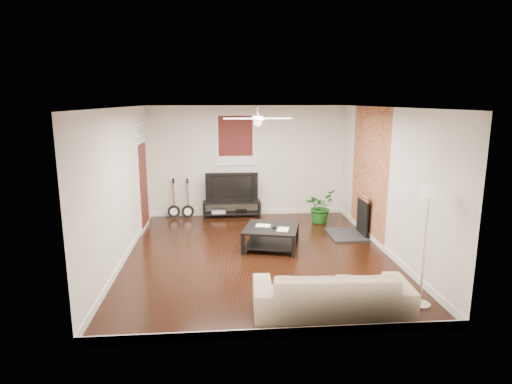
{
  "coord_description": "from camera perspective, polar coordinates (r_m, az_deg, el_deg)",
  "views": [
    {
      "loc": [
        -0.7,
        -7.87,
        2.92
      ],
      "look_at": [
        0.0,
        0.4,
        1.15
      ],
      "focal_mm": 30.17,
      "sensor_mm": 36.0,
      "label": 1
    }
  ],
  "objects": [
    {
      "name": "door_left",
      "position": [
        10.07,
        -14.84,
        2.09
      ],
      "size": [
        0.08,
        1.0,
        2.5
      ],
      "primitive_type": "cube",
      "color": "white",
      "rests_on": "wall_left"
    },
    {
      "name": "tv_stand",
      "position": [
        11.0,
        -3.22,
        -2.27
      ],
      "size": [
        1.46,
        0.39,
        0.41
      ],
      "primitive_type": "cube",
      "color": "black",
      "rests_on": "floor"
    },
    {
      "name": "sofa",
      "position": [
        6.23,
        9.98,
        -12.86
      ],
      "size": [
        2.21,
        0.96,
        0.64
      ],
      "primitive_type": "imported",
      "rotation": [
        0.0,
        0.0,
        3.09
      ],
      "color": "tan",
      "rests_on": "floor"
    },
    {
      "name": "room",
      "position": [
        8.05,
        0.24,
        1.15
      ],
      "size": [
        5.01,
        6.01,
        2.81
      ],
      "color": "black",
      "rests_on": "ground"
    },
    {
      "name": "brick_accent",
      "position": [
        9.55,
        14.75,
        2.48
      ],
      "size": [
        0.02,
        2.2,
        2.8
      ],
      "primitive_type": "cube",
      "color": "#984F31",
      "rests_on": "floor"
    },
    {
      "name": "coffee_table",
      "position": [
        8.72,
        2.03,
        -6.02
      ],
      "size": [
        1.26,
        1.26,
        0.44
      ],
      "primitive_type": "cube",
      "rotation": [
        0.0,
        0.0,
        -0.25
      ],
      "color": "black",
      "rests_on": "floor"
    },
    {
      "name": "fireplace",
      "position": [
        9.65,
        12.84,
        -3.04
      ],
      "size": [
        0.8,
        1.1,
        0.92
      ],
      "primitive_type": "cube",
      "color": "black",
      "rests_on": "floor"
    },
    {
      "name": "guitar_right",
      "position": [
        10.9,
        -9.09,
        -0.91
      ],
      "size": [
        0.35,
        0.28,
        1.01
      ],
      "primitive_type": null,
      "rotation": [
        0.0,
        0.0,
        0.22
      ],
      "color": "black",
      "rests_on": "floor"
    },
    {
      "name": "ceiling_fan",
      "position": [
        7.91,
        0.25,
        9.71
      ],
      "size": [
        1.24,
        1.24,
        0.32
      ],
      "primitive_type": null,
      "color": "white",
      "rests_on": "ceiling"
    },
    {
      "name": "tv",
      "position": [
        10.89,
        -3.26,
        0.72
      ],
      "size": [
        1.31,
        0.17,
        0.75
      ],
      "primitive_type": "imported",
      "color": "black",
      "rests_on": "tv_stand"
    },
    {
      "name": "window_back",
      "position": [
        10.89,
        -2.73,
        6.92
      ],
      "size": [
        1.0,
        0.06,
        1.3
      ],
      "primitive_type": "cube",
      "color": "#3B1010",
      "rests_on": "wall_back"
    },
    {
      "name": "floor_lamp",
      "position": [
        6.57,
        21.48,
        -6.85
      ],
      "size": [
        0.31,
        0.31,
        1.78
      ],
      "primitive_type": null,
      "rotation": [
        0.0,
        0.0,
        -0.05
      ],
      "color": "white",
      "rests_on": "floor"
    },
    {
      "name": "guitar_left",
      "position": [
        10.96,
        -10.9,
        -0.91
      ],
      "size": [
        0.34,
        0.26,
        1.01
      ],
      "primitive_type": null,
      "rotation": [
        0.0,
        0.0,
        0.12
      ],
      "color": "black",
      "rests_on": "floor"
    },
    {
      "name": "potted_plant",
      "position": [
        10.56,
        8.48,
        -1.88
      ],
      "size": [
        0.95,
        0.96,
        0.81
      ],
      "primitive_type": "imported",
      "rotation": [
        0.0,
        0.0,
        0.87
      ],
      "color": "#1B5C1A",
      "rests_on": "floor"
    }
  ]
}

